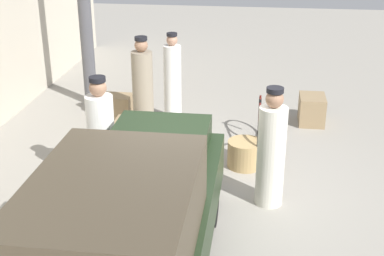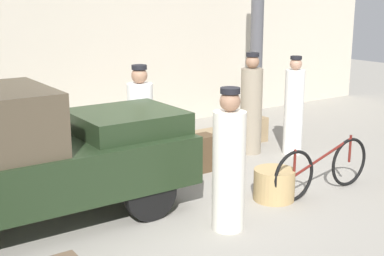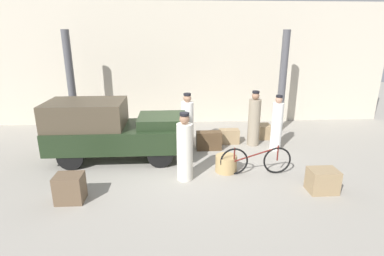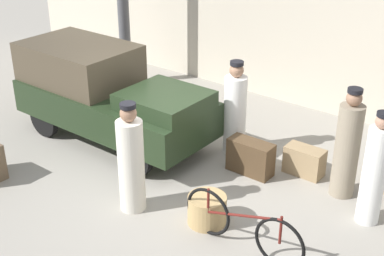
{
  "view_description": "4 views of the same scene",
  "coord_description": "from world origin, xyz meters",
  "px_view_note": "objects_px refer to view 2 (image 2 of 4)",
  "views": [
    {
      "loc": [
        -6.5,
        -0.69,
        3.8
      ],
      "look_at": [
        0.2,
        0.2,
        0.95
      ],
      "focal_mm": 50.0,
      "sensor_mm": 36.0,
      "label": 1
    },
    {
      "loc": [
        -3.66,
        -5.42,
        2.64
      ],
      "look_at": [
        0.2,
        0.2,
        0.95
      ],
      "focal_mm": 50.0,
      "sensor_mm": 36.0,
      "label": 2
    },
    {
      "loc": [
        -0.27,
        -7.45,
        3.36
      ],
      "look_at": [
        0.2,
        0.2,
        0.95
      ],
      "focal_mm": 28.0,
      "sensor_mm": 36.0,
      "label": 3
    },
    {
      "loc": [
        4.66,
        -5.52,
        4.47
      ],
      "look_at": [
        0.2,
        0.2,
        0.95
      ],
      "focal_mm": 50.0,
      "sensor_mm": 36.0,
      "label": 4
    }
  ],
  "objects_px": {
    "porter_standing_middle": "(251,108)",
    "suitcase_small_leather": "(210,144)",
    "porter_with_bicycle": "(229,166)",
    "trunk_umber_medium": "(192,155)",
    "bicycle": "(323,168)",
    "porter_lifting_near_truck": "(294,109)",
    "porter_carrying_trunk": "(141,124)",
    "wicker_basket": "(274,184)",
    "truck": "(17,154)",
    "trunk_large_brown": "(250,128)"
  },
  "relations": [
    {
      "from": "bicycle",
      "to": "wicker_basket",
      "type": "relative_size",
      "value": 3.27
    },
    {
      "from": "bicycle",
      "to": "trunk_large_brown",
      "type": "distance_m",
      "value": 2.88
    },
    {
      "from": "porter_with_bicycle",
      "to": "porter_standing_middle",
      "type": "bearing_deg",
      "value": 44.81
    },
    {
      "from": "trunk_large_brown",
      "to": "bicycle",
      "type": "bearing_deg",
      "value": -110.58
    },
    {
      "from": "porter_with_bicycle",
      "to": "trunk_umber_medium",
      "type": "relative_size",
      "value": 2.21
    },
    {
      "from": "porter_standing_middle",
      "to": "trunk_umber_medium",
      "type": "bearing_deg",
      "value": -167.41
    },
    {
      "from": "bicycle",
      "to": "wicker_basket",
      "type": "height_order",
      "value": "bicycle"
    },
    {
      "from": "bicycle",
      "to": "porter_lifting_near_truck",
      "type": "bearing_deg",
      "value": 57.19
    },
    {
      "from": "trunk_large_brown",
      "to": "trunk_umber_medium",
      "type": "relative_size",
      "value": 0.73
    },
    {
      "from": "porter_with_bicycle",
      "to": "suitcase_small_leather",
      "type": "bearing_deg",
      "value": 57.88
    },
    {
      "from": "porter_with_bicycle",
      "to": "trunk_umber_medium",
      "type": "xyz_separation_m",
      "value": [
        0.8,
        1.91,
        -0.48
      ]
    },
    {
      "from": "porter_carrying_trunk",
      "to": "porter_with_bicycle",
      "type": "bearing_deg",
      "value": -94.21
    },
    {
      "from": "porter_carrying_trunk",
      "to": "porter_standing_middle",
      "type": "bearing_deg",
      "value": -3.84
    },
    {
      "from": "wicker_basket",
      "to": "suitcase_small_leather",
      "type": "relative_size",
      "value": 0.87
    },
    {
      "from": "truck",
      "to": "trunk_umber_medium",
      "type": "xyz_separation_m",
      "value": [
        2.76,
        0.51,
        -0.61
      ]
    },
    {
      "from": "porter_carrying_trunk",
      "to": "porter_with_bicycle",
      "type": "relative_size",
      "value": 0.99
    },
    {
      "from": "truck",
      "to": "trunk_umber_medium",
      "type": "bearing_deg",
      "value": 10.43
    },
    {
      "from": "porter_lifting_near_truck",
      "to": "trunk_large_brown",
      "type": "bearing_deg",
      "value": 91.85
    },
    {
      "from": "bicycle",
      "to": "porter_lifting_near_truck",
      "type": "height_order",
      "value": "porter_lifting_near_truck"
    },
    {
      "from": "porter_carrying_trunk",
      "to": "trunk_umber_medium",
      "type": "bearing_deg",
      "value": -36.28
    },
    {
      "from": "trunk_large_brown",
      "to": "suitcase_small_leather",
      "type": "xyz_separation_m",
      "value": [
        -1.27,
        -0.46,
        0.0
      ]
    },
    {
      "from": "wicker_basket",
      "to": "bicycle",
      "type": "bearing_deg",
      "value": -15.56
    },
    {
      "from": "truck",
      "to": "wicker_basket",
      "type": "relative_size",
      "value": 6.81
    },
    {
      "from": "porter_carrying_trunk",
      "to": "porter_lifting_near_truck",
      "type": "bearing_deg",
      "value": -12.22
    },
    {
      "from": "porter_carrying_trunk",
      "to": "trunk_umber_medium",
      "type": "xyz_separation_m",
      "value": [
        0.63,
        -0.46,
        -0.47
      ]
    },
    {
      "from": "truck",
      "to": "porter_with_bicycle",
      "type": "xyz_separation_m",
      "value": [
        1.96,
        -1.4,
        -0.13
      ]
    },
    {
      "from": "trunk_large_brown",
      "to": "porter_lifting_near_truck",
      "type": "bearing_deg",
      "value": -88.15
    },
    {
      "from": "porter_carrying_trunk",
      "to": "suitcase_small_leather",
      "type": "relative_size",
      "value": 2.64
    },
    {
      "from": "porter_carrying_trunk",
      "to": "suitcase_small_leather",
      "type": "height_order",
      "value": "porter_carrying_trunk"
    },
    {
      "from": "porter_standing_middle",
      "to": "porter_carrying_trunk",
      "type": "xyz_separation_m",
      "value": [
        -2.07,
        0.14,
        -0.04
      ]
    },
    {
      "from": "bicycle",
      "to": "porter_with_bicycle",
      "type": "relative_size",
      "value": 1.07
    },
    {
      "from": "trunk_umber_medium",
      "to": "suitcase_small_leather",
      "type": "bearing_deg",
      "value": 35.23
    },
    {
      "from": "porter_carrying_trunk",
      "to": "suitcase_small_leather",
      "type": "distance_m",
      "value": 1.44
    },
    {
      "from": "porter_with_bicycle",
      "to": "suitcase_small_leather",
      "type": "xyz_separation_m",
      "value": [
        1.51,
        2.41,
        -0.53
      ]
    },
    {
      "from": "porter_with_bicycle",
      "to": "trunk_large_brown",
      "type": "xyz_separation_m",
      "value": [
        2.78,
        2.87,
        -0.53
      ]
    },
    {
      "from": "wicker_basket",
      "to": "porter_with_bicycle",
      "type": "relative_size",
      "value": 0.33
    },
    {
      "from": "truck",
      "to": "bicycle",
      "type": "height_order",
      "value": "truck"
    },
    {
      "from": "porter_standing_middle",
      "to": "porter_lifting_near_truck",
      "type": "relative_size",
      "value": 1.03
    },
    {
      "from": "porter_standing_middle",
      "to": "suitcase_small_leather",
      "type": "height_order",
      "value": "porter_standing_middle"
    },
    {
      "from": "porter_standing_middle",
      "to": "bicycle",
      "type": "bearing_deg",
      "value": -102.94
    },
    {
      "from": "porter_carrying_trunk",
      "to": "porter_with_bicycle",
      "type": "distance_m",
      "value": 2.37
    },
    {
      "from": "truck",
      "to": "porter_carrying_trunk",
      "type": "height_order",
      "value": "truck"
    },
    {
      "from": "wicker_basket",
      "to": "porter_with_bicycle",
      "type": "height_order",
      "value": "porter_with_bicycle"
    },
    {
      "from": "porter_carrying_trunk",
      "to": "trunk_large_brown",
      "type": "distance_m",
      "value": 2.71
    },
    {
      "from": "bicycle",
      "to": "trunk_large_brown",
      "type": "bearing_deg",
      "value": 69.42
    },
    {
      "from": "bicycle",
      "to": "trunk_large_brown",
      "type": "relative_size",
      "value": 3.23
    },
    {
      "from": "bicycle",
      "to": "porter_standing_middle",
      "type": "bearing_deg",
      "value": 77.06
    },
    {
      "from": "truck",
      "to": "porter_standing_middle",
      "type": "distance_m",
      "value": 4.29
    },
    {
      "from": "trunk_large_brown",
      "to": "suitcase_small_leather",
      "type": "relative_size",
      "value": 0.88
    },
    {
      "from": "porter_carrying_trunk",
      "to": "suitcase_small_leather",
      "type": "bearing_deg",
      "value": 1.75
    }
  ]
}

